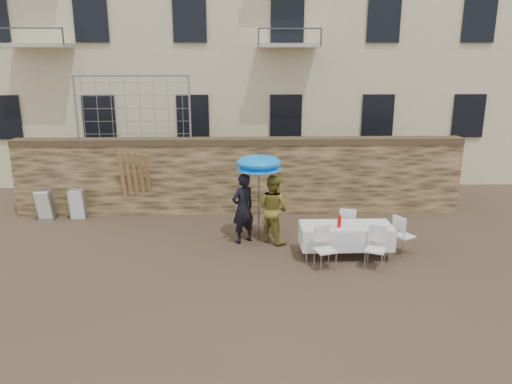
{
  "coord_description": "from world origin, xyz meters",
  "views": [
    {
      "loc": [
        0.06,
        -9.3,
        4.61
      ],
      "look_at": [
        0.4,
        2.2,
        1.4
      ],
      "focal_mm": 35.0,
      "sensor_mm": 36.0,
      "label": 1
    }
  ],
  "objects_px": {
    "woman_dress": "(273,209)",
    "couple_chair_left": "(243,217)",
    "banquet_table": "(346,227)",
    "chair_stack_left": "(47,203)",
    "couple_chair_right": "(270,217)",
    "table_chair_side": "(404,235)",
    "table_chair_front_left": "(325,249)",
    "chair_stack_right": "(79,203)",
    "table_chair_front_right": "(375,249)",
    "table_chair_back": "(347,225)",
    "man_suit": "(243,208)",
    "soda_bottle": "(339,222)",
    "umbrella": "(259,165)"
  },
  "relations": [
    {
      "from": "couple_chair_left",
      "to": "table_chair_side",
      "type": "bearing_deg",
      "value": 152.99
    },
    {
      "from": "banquet_table",
      "to": "woman_dress",
      "type": "bearing_deg",
      "value": 149.14
    },
    {
      "from": "couple_chair_right",
      "to": "table_chair_side",
      "type": "distance_m",
      "value": 3.41
    },
    {
      "from": "couple_chair_right",
      "to": "table_chair_front_left",
      "type": "relative_size",
      "value": 1.0
    },
    {
      "from": "banquet_table",
      "to": "chair_stack_right",
      "type": "bearing_deg",
      "value": 156.85
    },
    {
      "from": "table_chair_front_left",
      "to": "umbrella",
      "type": "bearing_deg",
      "value": 110.04
    },
    {
      "from": "banquet_table",
      "to": "couple_chair_left",
      "type": "bearing_deg",
      "value": 147.38
    },
    {
      "from": "couple_chair_left",
      "to": "soda_bottle",
      "type": "relative_size",
      "value": 3.69
    },
    {
      "from": "table_chair_back",
      "to": "man_suit",
      "type": "bearing_deg",
      "value": 8.63
    },
    {
      "from": "woman_dress",
      "to": "banquet_table",
      "type": "relative_size",
      "value": 0.83
    },
    {
      "from": "woman_dress",
      "to": "table_chair_front_left",
      "type": "bearing_deg",
      "value": 164.85
    },
    {
      "from": "table_chair_front_right",
      "to": "banquet_table",
      "type": "bearing_deg",
      "value": 148.78
    },
    {
      "from": "woman_dress",
      "to": "couple_chair_left",
      "type": "bearing_deg",
      "value": 7.57
    },
    {
      "from": "woman_dress",
      "to": "chair_stack_left",
      "type": "xyz_separation_m",
      "value": [
        -6.37,
        2.06,
        -0.41
      ]
    },
    {
      "from": "woman_dress",
      "to": "couple_chair_left",
      "type": "relative_size",
      "value": 1.81
    },
    {
      "from": "umbrella",
      "to": "chair_stack_right",
      "type": "xyz_separation_m",
      "value": [
        -5.12,
        1.96,
        -1.51
      ]
    },
    {
      "from": "banquet_table",
      "to": "table_chair_front_right",
      "type": "relative_size",
      "value": 2.19
    },
    {
      "from": "umbrella",
      "to": "banquet_table",
      "type": "distance_m",
      "value": 2.58
    },
    {
      "from": "couple_chair_right",
      "to": "table_chair_back",
      "type": "xyz_separation_m",
      "value": [
        1.89,
        -0.73,
        0.0
      ]
    },
    {
      "from": "man_suit",
      "to": "woman_dress",
      "type": "xyz_separation_m",
      "value": [
        0.75,
        0.0,
        -0.02
      ]
    },
    {
      "from": "umbrella",
      "to": "chair_stack_left",
      "type": "height_order",
      "value": "umbrella"
    },
    {
      "from": "couple_chair_right",
      "to": "table_chair_side",
      "type": "height_order",
      "value": "same"
    },
    {
      "from": "banquet_table",
      "to": "table_chair_front_left",
      "type": "distance_m",
      "value": 0.99
    },
    {
      "from": "table_chair_front_right",
      "to": "chair_stack_right",
      "type": "relative_size",
      "value": 1.04
    },
    {
      "from": "chair_stack_left",
      "to": "banquet_table",
      "type": "bearing_deg",
      "value": -20.78
    },
    {
      "from": "man_suit",
      "to": "table_chair_back",
      "type": "bearing_deg",
      "value": 139.85
    },
    {
      "from": "man_suit",
      "to": "table_chair_front_right",
      "type": "bearing_deg",
      "value": 112.93
    },
    {
      "from": "table_chair_side",
      "to": "banquet_table",
      "type": "bearing_deg",
      "value": 65.01
    },
    {
      "from": "woman_dress",
      "to": "couple_chair_left",
      "type": "xyz_separation_m",
      "value": [
        -0.75,
        0.55,
        -0.39
      ]
    },
    {
      "from": "couple_chair_left",
      "to": "soda_bottle",
      "type": "distance_m",
      "value": 2.79
    },
    {
      "from": "umbrella",
      "to": "chair_stack_right",
      "type": "relative_size",
      "value": 2.26
    },
    {
      "from": "soda_bottle",
      "to": "chair_stack_left",
      "type": "bearing_deg",
      "value": 157.78
    },
    {
      "from": "couple_chair_right",
      "to": "table_chair_side",
      "type": "bearing_deg",
      "value": 160.22
    },
    {
      "from": "table_chair_side",
      "to": "chair_stack_right",
      "type": "height_order",
      "value": "table_chair_side"
    },
    {
      "from": "couple_chair_left",
      "to": "table_chair_front_left",
      "type": "xyz_separation_m",
      "value": [
        1.79,
        -2.28,
        0.0
      ]
    },
    {
      "from": "table_chair_side",
      "to": "chair_stack_right",
      "type": "xyz_separation_m",
      "value": [
        -8.51,
        2.94,
        -0.02
      ]
    },
    {
      "from": "chair_stack_left",
      "to": "soda_bottle",
      "type": "bearing_deg",
      "value": -22.22
    },
    {
      "from": "table_chair_front_right",
      "to": "chair_stack_left",
      "type": "distance_m",
      "value": 9.32
    },
    {
      "from": "couple_chair_right",
      "to": "couple_chair_left",
      "type": "bearing_deg",
      "value": 5.05
    },
    {
      "from": "man_suit",
      "to": "chair_stack_right",
      "type": "distance_m",
      "value": 5.17
    },
    {
      "from": "man_suit",
      "to": "umbrella",
      "type": "relative_size",
      "value": 0.85
    },
    {
      "from": "man_suit",
      "to": "table_chair_back",
      "type": "distance_m",
      "value": 2.63
    },
    {
      "from": "couple_chair_left",
      "to": "soda_bottle",
      "type": "bearing_deg",
      "value": 136.18
    },
    {
      "from": "table_chair_front_left",
      "to": "chair_stack_right",
      "type": "height_order",
      "value": "table_chair_front_left"
    },
    {
      "from": "woman_dress",
      "to": "soda_bottle",
      "type": "bearing_deg",
      "value": -174.29
    },
    {
      "from": "table_chair_front_right",
      "to": "chair_stack_left",
      "type": "relative_size",
      "value": 1.04
    },
    {
      "from": "soda_bottle",
      "to": "chair_stack_right",
      "type": "relative_size",
      "value": 0.28
    },
    {
      "from": "soda_bottle",
      "to": "woman_dress",
      "type": "bearing_deg",
      "value": 141.88
    },
    {
      "from": "man_suit",
      "to": "chair_stack_right",
      "type": "xyz_separation_m",
      "value": [
        -4.72,
        2.06,
        -0.43
      ]
    },
    {
      "from": "table_chair_back",
      "to": "table_chair_side",
      "type": "relative_size",
      "value": 1.0
    }
  ]
}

